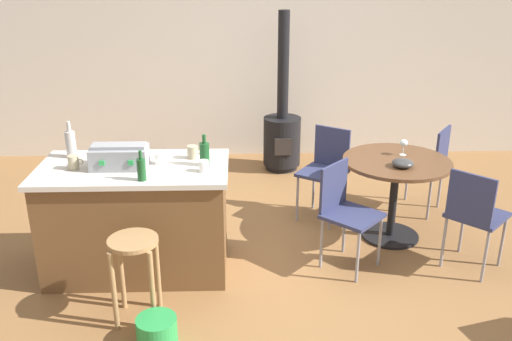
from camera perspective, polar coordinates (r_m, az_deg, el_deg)
ground_plane at (r=4.80m, az=2.19°, el=-8.68°), size 8.80×8.80×0.00m
back_wall at (r=6.92m, az=0.80°, el=12.52°), size 8.00×0.10×2.70m
kitchen_island at (r=4.50m, az=-12.16°, el=-4.85°), size 1.46×0.79×0.89m
wooden_stool at (r=3.89m, az=-12.42°, el=-9.01°), size 0.34×0.34×0.63m
dining_table at (r=5.00m, az=14.16°, el=-0.84°), size 0.94×0.94×0.75m
folding_chair_near at (r=5.64m, az=17.33°, el=0.84°), size 0.56×0.56×0.88m
folding_chair_far at (r=5.32m, az=7.22°, el=0.46°), size 0.56×0.56×0.88m
folding_chair_left at (r=4.50m, az=9.19°, el=-3.83°), size 0.57×0.57×0.86m
folding_chair_right at (r=4.68m, az=21.60°, el=-4.02°), size 0.57×0.57×0.87m
wood_stove at (r=6.55m, az=2.71°, el=3.99°), size 0.44×0.45×1.85m
toolbox at (r=4.30m, az=-13.90°, el=1.41°), size 0.42×0.24×0.18m
bottle_0 at (r=4.24m, az=-5.33°, el=1.76°), size 0.08×0.08×0.25m
bottle_1 at (r=4.02m, az=-11.73°, el=0.16°), size 0.06×0.06×0.22m
bottle_2 at (r=4.63m, az=-18.57°, el=2.67°), size 0.08×0.08×0.30m
cup_0 at (r=4.38m, az=-18.29°, el=0.81°), size 0.12×0.08×0.11m
cup_1 at (r=4.41m, az=-6.54°, el=1.91°), size 0.12×0.08×0.10m
cup_2 at (r=4.13m, az=-5.39°, el=0.47°), size 0.11×0.08×0.09m
cup_3 at (r=4.32m, az=-9.85°, el=1.25°), size 0.12×0.08×0.09m
wine_glass at (r=5.04m, az=15.00°, el=2.70°), size 0.07×0.07×0.14m
serving_bowl at (r=4.77m, az=14.90°, el=0.74°), size 0.18×0.18×0.07m
plastic_bucket at (r=3.82m, az=-10.18°, el=-16.01°), size 0.27×0.27×0.20m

